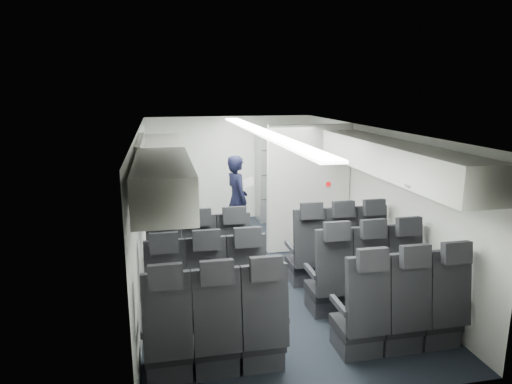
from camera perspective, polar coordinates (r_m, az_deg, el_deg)
name	(u,v)px	position (r m, az deg, el deg)	size (l,w,h in m)	color
cabin_shell	(262,200)	(6.64, 0.71, -0.98)	(3.41, 6.01, 2.16)	black
seat_row_front	(270,259)	(6.36, 1.76, -8.43)	(3.33, 0.56, 1.24)	black
seat_row_mid	(288,287)	(5.56, 3.99, -11.72)	(3.33, 0.56, 1.24)	black
seat_row_rear	(312,324)	(4.79, 7.04, -16.06)	(3.33, 0.56, 1.24)	black
overhead_bin_left_rear	(163,181)	(4.37, -11.53, 1.33)	(0.53, 1.80, 0.40)	white
overhead_bin_left_front_open	(159,164)	(6.12, -12.07, 3.40)	(0.64, 1.70, 0.72)	#9E9E93
overhead_bin_right_rear	(431,170)	(5.20, 21.05, 2.54)	(0.53, 1.80, 0.40)	white
overhead_bin_right_front	(361,149)	(6.72, 13.00, 5.25)	(0.53, 1.70, 0.40)	white
bulkhead_partition	(308,188)	(7.66, 6.57, 0.45)	(1.40, 0.15, 2.13)	white
galley_unit	(278,175)	(9.48, 2.73, 2.16)	(0.85, 0.52, 1.90)	#939399
boarding_door	(149,193)	(8.04, -13.24, -0.10)	(0.12, 1.27, 1.86)	silver
flight_attendant	(237,200)	(8.01, -2.40, -1.00)	(0.58, 0.38, 1.59)	black
carry_on_bag	(161,159)	(6.15, -11.73, 4.12)	(0.40, 0.28, 0.24)	black
papers	(248,183)	(7.92, -1.00, 1.17)	(0.21, 0.02, 0.15)	white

